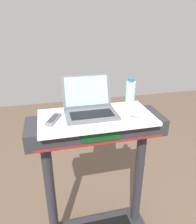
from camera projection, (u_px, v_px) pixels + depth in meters
The scene contains 5 objects.
desk_board at pixel (96, 117), 1.40m from camera, with size 0.73×0.39×0.02m, color white.
laptop at pixel (90, 106), 1.43m from camera, with size 0.33×0.30×0.23m.
computer_mouse at pixel (134, 113), 1.40m from camera, with size 0.06×0.10×0.03m, color #B2B2B7.
water_bottle at pixel (130, 95), 1.48m from camera, with size 0.06×0.06×0.21m.
tv_remote at pixel (53, 119), 1.33m from camera, with size 0.11×0.16×0.02m.
Camera 1 is at (-0.29, -0.53, 1.75)m, focal length 34.84 mm.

